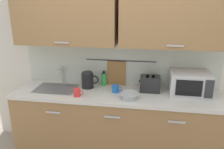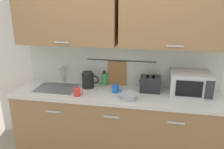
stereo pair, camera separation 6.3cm
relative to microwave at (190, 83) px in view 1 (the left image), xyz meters
name	(u,v)px [view 1 (the left image)]	position (x,y,z in m)	size (l,w,h in m)	color
counter_unit	(115,125)	(-0.87, -0.11, -0.58)	(2.53, 0.64, 0.90)	#997047
back_wall_assembly	(119,38)	(-0.86, 0.12, 0.49)	(3.70, 0.41, 2.50)	silver
sink_faucet	(61,73)	(-1.63, 0.12, 0.01)	(0.09, 0.17, 0.22)	#B2B5BA
microwave	(190,83)	(0.00, 0.00, 0.00)	(0.46, 0.35, 0.27)	silver
electric_kettle	(88,80)	(-1.24, 0.01, -0.03)	(0.23, 0.16, 0.21)	black
dish_soap_bottle	(104,79)	(-1.06, 0.13, -0.05)	(0.06, 0.06, 0.20)	green
mug_near_sink	(77,92)	(-1.29, -0.28, -0.09)	(0.12, 0.08, 0.09)	red
mixing_bowl	(129,95)	(-0.69, -0.27, -0.09)	(0.21, 0.21, 0.08)	#A5ADB7
toaster	(150,84)	(-0.46, 0.02, -0.04)	(0.26, 0.17, 0.19)	#232326
mug_by_kettle	(116,89)	(-0.87, -0.09, -0.09)	(0.12, 0.08, 0.09)	blue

